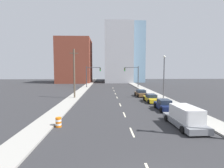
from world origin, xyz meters
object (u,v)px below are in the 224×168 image
at_px(utility_pole_left_mid, 74,73).
at_px(sedan_yellow, 151,98).
at_px(traffic_barrel, 58,122).
at_px(sedan_navy, 164,105).
at_px(box_truck_gray, 185,117).
at_px(sedan_brown, 141,93).
at_px(traffic_signal_right, 134,74).
at_px(street_lamp, 164,74).
at_px(traffic_signal_left, 90,74).

xyz_separation_m(utility_pole_left_mid, sedan_yellow, (13.88, -4.48, -4.25)).
distance_m(traffic_barrel, sedan_navy, 14.36).
height_order(traffic_barrel, box_truck_gray, box_truck_gray).
bearing_deg(sedan_navy, sedan_brown, 93.13).
xyz_separation_m(traffic_signal_right, sedan_brown, (-1.62, -18.40, -3.72)).
relative_size(traffic_signal_right, sedan_yellow, 1.43).
bearing_deg(sedan_yellow, utility_pole_left_mid, 160.37).
relative_size(sedan_navy, sedan_yellow, 0.95).
relative_size(utility_pole_left_mid, sedan_navy, 2.13).
height_order(utility_pole_left_mid, street_lamp, utility_pole_left_mid).
height_order(traffic_signal_left, sedan_yellow, traffic_signal_left).
bearing_deg(street_lamp, traffic_barrel, -134.36).
bearing_deg(utility_pole_left_mid, box_truck_gray, -52.31).
bearing_deg(traffic_signal_left, street_lamp, -53.98).
distance_m(traffic_barrel, street_lamp, 22.88).
xyz_separation_m(street_lamp, sedan_brown, (-3.67, 3.26, -4.15)).
xyz_separation_m(traffic_signal_left, sedan_navy, (12.70, -30.97, -3.68)).
relative_size(utility_pole_left_mid, traffic_barrel, 10.03).
distance_m(traffic_barrel, sedan_yellow, 17.85).
bearing_deg(traffic_signal_right, sedan_navy, -91.85).
relative_size(traffic_signal_left, sedan_brown, 1.52).
xyz_separation_m(traffic_signal_right, street_lamp, (2.04, -21.66, 0.44)).
distance_m(traffic_signal_left, sedan_yellow, 28.14).
relative_size(box_truck_gray, sedan_brown, 1.36).
relative_size(traffic_signal_left, street_lamp, 0.81).
height_order(traffic_signal_left, sedan_brown, traffic_signal_left).
bearing_deg(utility_pole_left_mid, street_lamp, -4.02).
relative_size(traffic_signal_left, traffic_barrel, 7.07).
distance_m(traffic_signal_left, utility_pole_left_mid, 20.51).
relative_size(traffic_signal_left, sedan_yellow, 1.43).
bearing_deg(sedan_yellow, box_truck_gray, -92.59).
distance_m(utility_pole_left_mid, box_truck_gray, 22.73).
relative_size(utility_pole_left_mid, box_truck_gray, 1.58).
bearing_deg(traffic_signal_left, sedan_brown, -56.71).
height_order(sedan_yellow, sedan_brown, same).
bearing_deg(traffic_barrel, traffic_signal_right, 70.09).
xyz_separation_m(traffic_barrel, sedan_yellow, (12.45, 12.79, 0.16)).
bearing_deg(sedan_navy, sedan_yellow, 92.36).
xyz_separation_m(street_lamp, box_truck_gray, (-3.46, -16.52, -3.83)).
relative_size(traffic_barrel, street_lamp, 0.12).
distance_m(traffic_signal_left, box_truck_gray, 40.25).
xyz_separation_m(traffic_signal_right, sedan_navy, (-1.00, -30.97, -3.68)).
xyz_separation_m(traffic_signal_right, utility_pole_left_mid, (-15.10, -20.46, 0.54)).
distance_m(utility_pole_left_mid, sedan_navy, 18.08).
bearing_deg(sedan_yellow, sedan_navy, -89.69).
height_order(traffic_signal_right, traffic_barrel, traffic_signal_right).
distance_m(utility_pole_left_mid, sedan_yellow, 15.20).
bearing_deg(sedan_brown, box_truck_gray, -91.93).
bearing_deg(sedan_brown, traffic_barrel, -124.46).
bearing_deg(sedan_brown, traffic_signal_right, 82.42).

